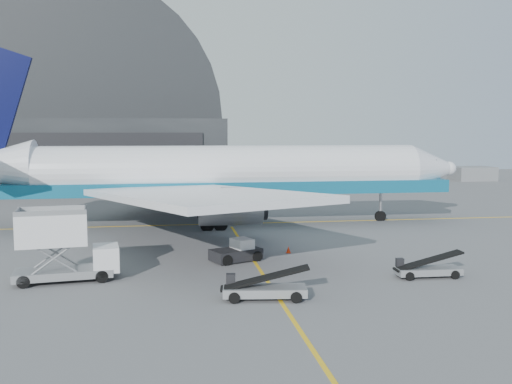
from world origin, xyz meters
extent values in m
plane|color=#565659|center=(0.00, 0.00, 0.00)|extent=(200.00, 200.00, 0.00)
cube|color=gold|center=(0.00, 20.00, 0.01)|extent=(80.00, 0.25, 0.02)
cube|color=gold|center=(0.00, -2.00, 0.01)|extent=(0.25, 40.00, 0.02)
cube|color=black|center=(-22.00, 65.00, 6.00)|extent=(50.00, 28.00, 12.00)
cube|color=black|center=(-22.00, 50.90, 5.00)|extent=(42.00, 0.40, 9.50)
cube|color=black|center=(38.00, 72.00, 0.00)|extent=(14.00, 8.00, 4.00)
cube|color=gray|center=(55.00, 68.00, 0.00)|extent=(8.00, 6.00, 2.80)
cylinder|color=white|center=(0.23, 19.65, 5.76)|extent=(39.91, 5.32, 5.32)
cone|color=white|center=(22.62, 19.65, 5.76)|extent=(4.88, 5.32, 5.32)
sphere|color=white|center=(24.84, 19.65, 5.76)|extent=(1.55, 1.55, 1.55)
cube|color=black|center=(21.29, 19.65, 6.43)|extent=(2.88, 2.44, 0.78)
cube|color=#0E5979|center=(0.23, 19.65, 4.05)|extent=(46.56, 5.38, 1.33)
cube|color=white|center=(-4.20, 6.35, 4.66)|extent=(20.44, 27.18, 1.62)
cube|color=white|center=(-4.20, 32.95, 4.66)|extent=(20.44, 27.18, 1.62)
cube|color=white|center=(-24.16, 24.64, 7.09)|extent=(6.79, 9.28, 0.39)
cylinder|color=gray|center=(-0.88, 10.78, 2.88)|extent=(5.76, 2.99, 2.99)
cylinder|color=gray|center=(-0.88, 28.52, 2.88)|extent=(5.76, 2.99, 2.99)
cylinder|color=#A5A5AA|center=(16.86, 19.65, 1.55)|extent=(0.31, 0.31, 3.10)
cylinder|color=black|center=(16.86, 19.65, 0.50)|extent=(1.22, 0.39, 1.22)
cylinder|color=black|center=(-1.99, 16.10, 0.61)|extent=(1.44, 0.50, 1.44)
cylinder|color=black|center=(-1.99, 23.20, 0.61)|extent=(1.44, 0.50, 1.44)
cube|color=gray|center=(-13.31, -2.00, 0.57)|extent=(6.53, 3.32, 0.52)
cube|color=silver|center=(-10.62, -1.64, 1.41)|extent=(1.97, 2.60, 1.67)
cube|color=black|center=(-9.85, -1.53, 1.67)|extent=(0.35, 1.97, 0.94)
cube|color=silver|center=(-13.93, -2.08, 3.54)|extent=(4.68, 3.17, 2.08)
cylinder|color=black|center=(-10.79, -2.76, 0.42)|extent=(0.87, 0.42, 0.83)
cylinder|color=black|center=(-11.08, -0.60, 0.42)|extent=(0.87, 0.42, 0.83)
cylinder|color=black|center=(-15.53, -3.41, 0.42)|extent=(0.87, 0.42, 0.83)
cylinder|color=black|center=(-15.83, -1.24, 0.42)|extent=(0.87, 0.42, 0.83)
cube|color=black|center=(-1.38, 2.24, 0.51)|extent=(4.23, 3.35, 0.84)
cube|color=silver|center=(-0.86, 2.46, 1.26)|extent=(1.86, 2.05, 0.84)
cylinder|color=black|center=(0.19, 1.90, 0.37)|extent=(0.90, 0.63, 0.84)
cylinder|color=black|center=(-0.55, 3.61, 0.37)|extent=(0.90, 0.63, 0.84)
cylinder|color=black|center=(-2.20, 0.87, 0.37)|extent=(0.90, 0.63, 0.84)
cylinder|color=black|center=(-2.94, 2.58, 0.37)|extent=(0.90, 0.63, 0.84)
cube|color=gray|center=(-0.85, -8.04, 0.50)|extent=(5.08, 2.26, 0.50)
cube|color=black|center=(-0.85, -8.04, 1.28)|extent=(5.32, 1.75, 1.43)
cube|color=black|center=(-2.77, -7.18, 1.06)|extent=(0.61, 0.51, 0.67)
cylinder|color=black|center=(0.82, -9.03, 0.33)|extent=(0.70, 0.36, 0.67)
cylinder|color=black|center=(1.01, -7.48, 0.33)|extent=(0.70, 0.36, 0.67)
cylinder|color=black|center=(-2.72, -8.59, 0.33)|extent=(0.70, 0.36, 0.67)
cylinder|color=black|center=(-2.53, -7.04, 0.33)|extent=(0.70, 0.36, 0.67)
cube|color=gray|center=(10.97, -4.65, 0.45)|extent=(4.41, 1.59, 0.45)
cube|color=black|center=(10.97, -4.65, 1.15)|extent=(4.69, 1.09, 1.27)
cube|color=black|center=(9.18, -4.06, 0.95)|extent=(0.51, 0.41, 0.60)
cylinder|color=black|center=(12.55, -5.38, 0.30)|extent=(0.60, 0.26, 0.60)
cylinder|color=black|center=(12.57, -3.98, 0.30)|extent=(0.60, 0.26, 0.60)
cylinder|color=black|center=(9.36, -5.31, 0.30)|extent=(0.60, 0.26, 0.60)
cylinder|color=black|center=(9.39, -3.92, 0.30)|extent=(0.60, 0.26, 0.60)
cube|color=red|center=(3.21, 4.46, 0.02)|extent=(0.38, 0.38, 0.03)
cone|color=red|center=(3.21, 4.46, 0.28)|extent=(0.38, 0.38, 0.55)
camera|label=1|loc=(-6.28, -40.37, 9.82)|focal=40.00mm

